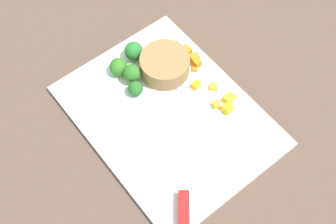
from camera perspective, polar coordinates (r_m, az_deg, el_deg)
name	(u,v)px	position (r m, az deg, el deg)	size (l,w,h in m)	color
ground_plane	(168,117)	(0.96, 0.00, -0.64)	(4.00, 4.00, 0.00)	brown
cutting_board	(168,116)	(0.96, 0.00, -0.47)	(0.43, 0.33, 0.01)	white
prep_bowl	(165,65)	(0.99, -0.40, 5.96)	(0.11, 0.11, 0.04)	olive
chef_knife	(183,170)	(0.89, 1.97, -7.31)	(0.28, 0.24, 0.02)	silver
carrot_dice_0	(197,63)	(1.02, 3.64, 6.23)	(0.02, 0.02, 0.02)	orange
carrot_dice_1	(194,57)	(1.03, 3.35, 6.89)	(0.02, 0.02, 0.02)	orange
carrot_dice_2	(186,51)	(1.03, 2.34, 7.70)	(0.02, 0.02, 0.02)	orange
carrot_dice_3	(176,44)	(1.05, 1.08, 8.51)	(0.01, 0.01, 0.01)	orange
carrot_dice_4	(165,44)	(1.05, -0.40, 8.52)	(0.02, 0.01, 0.01)	orange
carrot_dice_5	(195,69)	(1.01, 3.42, 5.41)	(0.01, 0.01, 0.01)	orange
carrot_dice_6	(171,44)	(1.05, 0.40, 8.55)	(0.01, 0.01, 0.01)	orange
pepper_dice_0	(214,87)	(0.99, 5.81, 3.18)	(0.01, 0.01, 0.01)	yellow
pepper_dice_1	(230,99)	(0.97, 7.79, 1.69)	(0.02, 0.02, 0.02)	yellow
pepper_dice_2	(216,105)	(0.96, 6.12, 0.93)	(0.01, 0.01, 0.01)	yellow
pepper_dice_3	(228,108)	(0.96, 7.57, 0.47)	(0.02, 0.02, 0.02)	yellow
pepper_dice_4	(196,85)	(0.98, 3.59, 3.44)	(0.02, 0.01, 0.01)	yellow
broccoli_floret_0	(132,73)	(0.98, -4.57, 4.90)	(0.04, 0.04, 0.04)	#90AF5B
broccoli_floret_1	(136,88)	(0.97, -4.12, 2.98)	(0.03, 0.03, 0.03)	#85C067
broccoli_floret_2	(134,51)	(1.02, -4.35, 7.67)	(0.04, 0.04, 0.04)	#86AE67
broccoli_floret_3	(119,67)	(1.00, -6.23, 5.66)	(0.04, 0.04, 0.04)	#80C267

